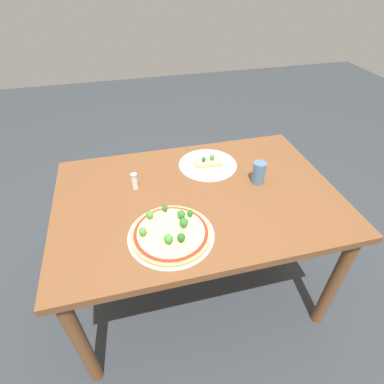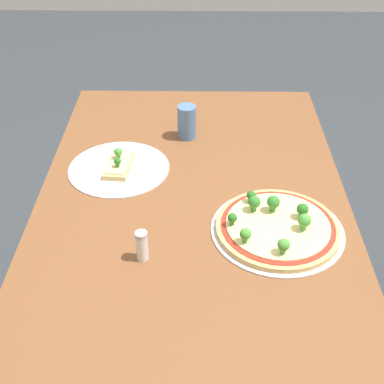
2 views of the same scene
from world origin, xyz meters
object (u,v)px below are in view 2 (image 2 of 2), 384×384
at_px(condiment_shaker, 142,246).
at_px(dining_table, 193,215).
at_px(pizza_tray_whole, 277,227).
at_px(pizza_tray_slice, 119,167).
at_px(drinking_cup, 187,122).

bearing_deg(condiment_shaker, dining_table, 156.77).
height_order(pizza_tray_whole, condiment_shaker, condiment_shaker).
relative_size(dining_table, pizza_tray_slice, 4.26).
height_order(dining_table, drinking_cup, drinking_cup).
height_order(dining_table, pizza_tray_whole, pizza_tray_whole).
bearing_deg(dining_table, condiment_shaker, -23.23).
bearing_deg(pizza_tray_whole, pizza_tray_slice, -122.42).
relative_size(dining_table, condiment_shaker, 15.83).
xyz_separation_m(dining_table, pizza_tray_whole, (0.17, 0.23, 0.10)).
distance_m(dining_table, condiment_shaker, 0.34).
xyz_separation_m(dining_table, drinking_cup, (-0.32, -0.02, 0.15)).
xyz_separation_m(pizza_tray_slice, condiment_shaker, (0.41, 0.11, 0.04)).
relative_size(pizza_tray_whole, condiment_shaker, 4.21).
relative_size(pizza_tray_whole, pizza_tray_slice, 1.13).
xyz_separation_m(pizza_tray_whole, drinking_cup, (-0.49, -0.25, 0.04)).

